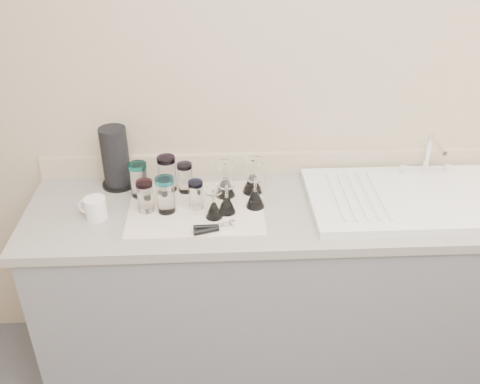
{
  "coord_description": "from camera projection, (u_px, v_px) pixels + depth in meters",
  "views": [
    {
      "loc": [
        -0.24,
        -0.66,
        2.09
      ],
      "look_at": [
        -0.15,
        1.15,
        1.0
      ],
      "focal_mm": 40.0,
      "sensor_mm": 36.0,
      "label": 1
    }
  ],
  "objects": [
    {
      "name": "room_envelope",
      "position": [
        368.0,
        261.0,
        0.85
      ],
      "size": [
        3.54,
        3.5,
        2.52
      ],
      "color": "#4E4E52",
      "rests_on": "ground"
    },
    {
      "name": "counter_unit",
      "position": [
        272.0,
        288.0,
        2.45
      ],
      "size": [
        2.06,
        0.62,
        0.9
      ],
      "color": "slate",
      "rests_on": "ground"
    },
    {
      "name": "sink_unit",
      "position": [
        407.0,
        198.0,
        2.23
      ],
      "size": [
        0.82,
        0.5,
        0.22
      ],
      "color": "white",
      "rests_on": "counter_unit"
    },
    {
      "name": "dish_towel",
      "position": [
        196.0,
        208.0,
        2.19
      ],
      "size": [
        0.55,
        0.42,
        0.01
      ],
      "primitive_type": "cube",
      "color": "white",
      "rests_on": "counter_unit"
    },
    {
      "name": "tumbler_teal",
      "position": [
        139.0,
        179.0,
        2.24
      ],
      "size": [
        0.08,
        0.08,
        0.15
      ],
      "color": "white",
      "rests_on": "dish_towel"
    },
    {
      "name": "tumbler_cyan",
      "position": [
        167.0,
        173.0,
        2.27
      ],
      "size": [
        0.08,
        0.08,
        0.16
      ],
      "color": "white",
      "rests_on": "dish_towel"
    },
    {
      "name": "tumbler_purple",
      "position": [
        185.0,
        177.0,
        2.27
      ],
      "size": [
        0.07,
        0.07,
        0.13
      ],
      "color": "white",
      "rests_on": "dish_towel"
    },
    {
      "name": "tumbler_magenta",
      "position": [
        145.0,
        196.0,
        2.14
      ],
      "size": [
        0.07,
        0.07,
        0.13
      ],
      "color": "white",
      "rests_on": "dish_towel"
    },
    {
      "name": "tumbler_blue",
      "position": [
        166.0,
        195.0,
        2.13
      ],
      "size": [
        0.08,
        0.08,
        0.15
      ],
      "color": "white",
      "rests_on": "dish_towel"
    },
    {
      "name": "tumbler_lavender",
      "position": [
        196.0,
        195.0,
        2.16
      ],
      "size": [
        0.06,
        0.06,
        0.12
      ],
      "color": "white",
      "rests_on": "dish_towel"
    },
    {
      "name": "goblet_back_left",
      "position": [
        225.0,
        185.0,
        2.25
      ],
      "size": [
        0.08,
        0.08,
        0.15
      ],
      "color": "white",
      "rests_on": "dish_towel"
    },
    {
      "name": "goblet_back_right",
      "position": [
        252.0,
        181.0,
        2.27
      ],
      "size": [
        0.09,
        0.09,
        0.15
      ],
      "color": "white",
      "rests_on": "dish_towel"
    },
    {
      "name": "goblet_front_left",
      "position": [
        227.0,
        202.0,
        2.14
      ],
      "size": [
        0.07,
        0.07,
        0.13
      ],
      "color": "white",
      "rests_on": "dish_towel"
    },
    {
      "name": "goblet_front_right",
      "position": [
        255.0,
        196.0,
        2.18
      ],
      "size": [
        0.08,
        0.08,
        0.14
      ],
      "color": "white",
      "rests_on": "dish_towel"
    },
    {
      "name": "goblet_extra",
      "position": [
        214.0,
        208.0,
        2.11
      ],
      "size": [
        0.07,
        0.07,
        0.12
      ],
      "color": "white",
      "rests_on": "dish_towel"
    },
    {
      "name": "can_opener",
      "position": [
        214.0,
        228.0,
        2.05
      ],
      "size": [
        0.16,
        0.07,
        0.02
      ],
      "color": "silver",
      "rests_on": "dish_towel"
    },
    {
      "name": "white_mug",
      "position": [
        95.0,
        208.0,
        2.12
      ],
      "size": [
        0.13,
        0.11,
        0.09
      ],
      "color": "white",
      "rests_on": "counter_unit"
    },
    {
      "name": "paper_towel_roll",
      "position": [
        116.0,
        158.0,
        2.3
      ],
      "size": [
        0.14,
        0.14,
        0.27
      ],
      "color": "black",
      "rests_on": "counter_unit"
    }
  ]
}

